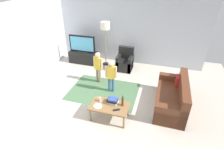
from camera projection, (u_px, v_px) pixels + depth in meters
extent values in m
plane|color=beige|center=(106.00, 103.00, 5.41)|extent=(7.80, 7.80, 0.00)
cube|color=silver|center=(129.00, 31.00, 7.21)|extent=(6.00, 0.12, 2.70)
cube|color=silver|center=(13.00, 50.00, 5.48)|extent=(0.12, 6.00, 2.70)
cube|color=#4C724C|center=(104.00, 91.00, 5.92)|extent=(2.20, 1.60, 0.01)
cube|color=black|center=(84.00, 57.00, 7.63)|extent=(1.20, 0.44, 0.50)
cube|color=black|center=(83.00, 61.00, 7.67)|extent=(1.10, 0.32, 0.03)
cube|color=black|center=(83.00, 52.00, 7.48)|extent=(0.44, 0.28, 0.03)
cube|color=black|center=(82.00, 44.00, 7.30)|extent=(1.10, 0.07, 0.68)
cube|color=#59B2D8|center=(82.00, 44.00, 7.27)|extent=(1.00, 0.01, 0.58)
cube|color=brown|center=(170.00, 100.00, 5.18)|extent=(0.80, 1.80, 0.42)
cube|color=brown|center=(182.00, 96.00, 4.99)|extent=(0.20, 1.80, 0.86)
cube|color=brown|center=(170.00, 116.00, 4.47)|extent=(0.80, 0.20, 0.60)
cube|color=brown|center=(171.00, 83.00, 5.80)|extent=(0.80, 0.20, 0.60)
cube|color=#B22823|center=(177.00, 81.00, 5.42)|extent=(0.10, 0.32, 0.32)
cube|color=black|center=(125.00, 65.00, 7.11)|extent=(0.60, 0.60, 0.42)
cube|color=black|center=(126.00, 57.00, 7.17)|extent=(0.60, 0.16, 0.90)
cube|color=black|center=(119.00, 62.00, 7.13)|extent=(0.12, 0.60, 0.60)
cube|color=black|center=(131.00, 64.00, 7.01)|extent=(0.12, 0.60, 0.60)
cylinder|color=#262626|center=(106.00, 64.00, 7.64)|extent=(0.28, 0.28, 0.02)
cylinder|color=#99844C|center=(106.00, 47.00, 7.26)|extent=(0.03, 0.03, 1.50)
cylinder|color=silver|center=(105.00, 26.00, 6.82)|extent=(0.36, 0.36, 0.28)
cylinder|color=gray|center=(97.00, 75.00, 6.33)|extent=(0.08, 0.08, 0.51)
cylinder|color=gray|center=(100.00, 76.00, 6.28)|extent=(0.08, 0.08, 0.51)
cube|color=gold|center=(98.00, 63.00, 6.07)|extent=(0.27, 0.20, 0.44)
sphere|color=beige|center=(98.00, 55.00, 5.91)|extent=(0.18, 0.18, 0.18)
cylinder|color=beige|center=(94.00, 62.00, 6.13)|extent=(0.07, 0.07, 0.39)
cylinder|color=beige|center=(102.00, 64.00, 5.98)|extent=(0.07, 0.07, 0.39)
cylinder|color=#33598C|center=(109.00, 85.00, 5.81)|extent=(0.08, 0.08, 0.49)
cylinder|color=#33598C|center=(113.00, 85.00, 5.80)|extent=(0.08, 0.08, 0.49)
cube|color=gold|center=(111.00, 72.00, 5.58)|extent=(0.26, 0.18, 0.42)
sphere|color=beige|center=(111.00, 64.00, 5.43)|extent=(0.18, 0.18, 0.18)
cylinder|color=beige|center=(106.00, 72.00, 5.57)|extent=(0.07, 0.07, 0.38)
cylinder|color=beige|center=(116.00, 72.00, 5.56)|extent=(0.07, 0.07, 0.38)
cube|color=olive|center=(110.00, 106.00, 4.66)|extent=(1.00, 0.60, 0.04)
cylinder|color=olive|center=(90.00, 115.00, 4.67)|extent=(0.05, 0.05, 0.38)
cylinder|color=olive|center=(124.00, 122.00, 4.44)|extent=(0.05, 0.05, 0.38)
cylinder|color=olive|center=(97.00, 103.00, 5.08)|extent=(0.05, 0.05, 0.38)
cylinder|color=olive|center=(128.00, 109.00, 4.86)|extent=(0.05, 0.05, 0.38)
cube|color=white|center=(113.00, 102.00, 4.73)|extent=(0.28, 0.24, 0.04)
cube|color=orange|center=(112.00, 101.00, 4.72)|extent=(0.24, 0.21, 0.03)
cube|color=black|center=(112.00, 100.00, 4.70)|extent=(0.28, 0.23, 0.03)
cube|color=#334CA5|center=(113.00, 99.00, 4.68)|extent=(0.24, 0.20, 0.04)
cylinder|color=#4C3319|center=(123.00, 102.00, 4.59)|extent=(0.06, 0.06, 0.25)
cylinder|color=#4C3319|center=(123.00, 97.00, 4.51)|extent=(0.02, 0.02, 0.06)
cube|color=black|center=(116.00, 110.00, 4.49)|extent=(0.17, 0.12, 0.02)
cylinder|color=silver|center=(100.00, 99.00, 4.78)|extent=(0.07, 0.07, 0.12)
cylinder|color=white|center=(98.00, 106.00, 4.61)|extent=(0.22, 0.22, 0.02)
cube|color=silver|center=(99.00, 106.00, 4.60)|extent=(0.14, 0.07, 0.01)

